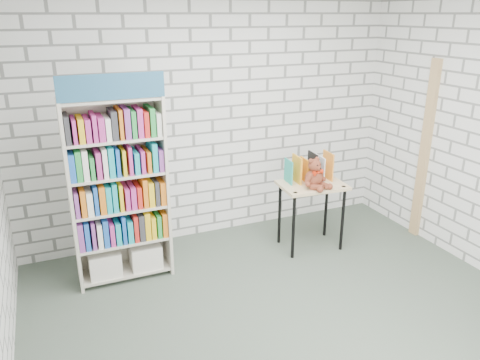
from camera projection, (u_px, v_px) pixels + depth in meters
name	position (u px, v px, depth m)	size (l,w,h in m)	color
ground	(293.00, 321.00, 4.12)	(4.50, 4.50, 0.00)	#445044
room_shell	(302.00, 123.00, 3.52)	(4.52, 4.02, 2.81)	silver
bookshelf	(119.00, 190.00, 4.53)	(0.92, 0.36, 2.07)	beige
display_table	(312.00, 193.00, 5.23)	(0.75, 0.55, 0.77)	#D5B280
table_books	(308.00, 168.00, 5.25)	(0.51, 0.26, 0.30)	teal
teddy_bear	(315.00, 176.00, 5.05)	(0.30, 0.30, 0.33)	maroon
door_trim	(425.00, 151.00, 5.41)	(0.05, 0.12, 2.10)	tan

